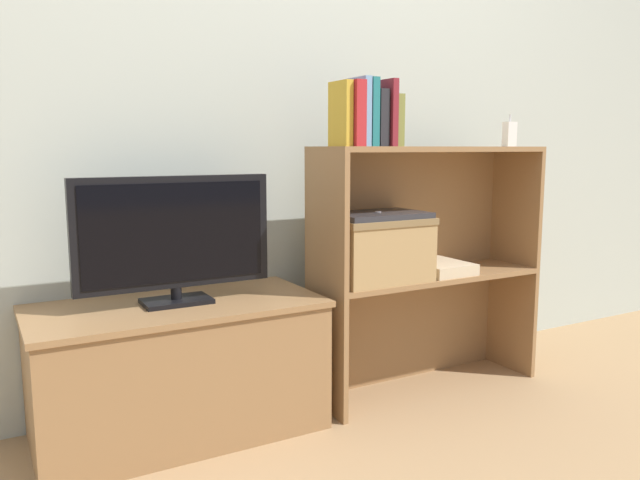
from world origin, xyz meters
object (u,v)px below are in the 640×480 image
book_maroon (383,113)px  book_crimson (350,114)px  book_skyblue (359,112)px  book_olive (390,121)px  book_mustard (340,114)px  book_charcoal (375,118)px  laptop (378,215)px  baby_monitor (509,134)px  tv_stand (179,368)px  magazine_stack (439,267)px  book_teal (366,113)px  storage_basket_left (377,247)px  tv (174,236)px

book_maroon → book_crimson: bearing=180.0°
book_skyblue → book_olive: bearing=0.0°
book_mustard → book_maroon: size_ratio=0.95×
book_charcoal → laptop: 0.35m
baby_monitor → book_maroon: bearing=-176.6°
tv_stand → magazine_stack: size_ratio=3.86×
book_teal → laptop: (0.07, 0.02, -0.37)m
laptop → tv_stand: bearing=172.4°
book_mustard → storage_basket_left: bearing=7.9°
book_charcoal → book_olive: 0.07m
book_skyblue → storage_basket_left: 0.50m
book_crimson → book_teal: bearing=-0.0°
book_skyblue → laptop: size_ratio=0.67×
book_olive → laptop: size_ratio=0.52×
tv_stand → book_charcoal: book_charcoal is taller
book_crimson → laptop: size_ratio=0.63×
tv_stand → book_skyblue: 1.07m
tv → book_skyblue: size_ratio=2.72×
book_skyblue → baby_monitor: (0.77, 0.04, -0.07)m
book_charcoal → book_maroon: book_maroon is taller
storage_basket_left → laptop: laptop is taller
tv → magazine_stack: size_ratio=2.62×
tv → book_skyblue: book_skyblue is taller
book_teal → book_skyblue: bearing=180.0°
tv_stand → book_charcoal: 1.10m
book_mustard → book_crimson: book_crimson is taller
book_mustard → magazine_stack: (0.48, 0.03, -0.59)m
book_maroon → laptop: book_maroon is taller
tv → magazine_stack: 1.06m
book_skyblue → book_teal: book_skyblue is taller
magazine_stack → book_teal: bearing=-175.5°
book_mustard → storage_basket_left: 0.51m
tv_stand → magazine_stack: bearing=-5.1°
tv_stand → book_maroon: size_ratio=4.07×
book_crimson → book_olive: size_ratio=1.21×
book_mustard → book_skyblue: size_ratio=0.93×
baby_monitor → book_mustard: bearing=-177.3°
tv → book_skyblue: 0.76m
book_crimson → tv_stand: bearing=168.4°
tv_stand → book_olive: bearing=-9.0°
book_skyblue → book_maroon: 0.10m
book_olive → laptop: (-0.03, 0.02, -0.34)m
book_olive → storage_basket_left: 0.46m
book_maroon → laptop: (-0.00, 0.02, -0.37)m
storage_basket_left → magazine_stack: 0.32m
book_mustard → book_olive: bearing=0.0°
book_teal → baby_monitor: size_ratio=1.78×
book_charcoal → storage_basket_left: book_charcoal is taller
book_crimson → baby_monitor: bearing=2.8°
laptop → book_skyblue: bearing=-166.6°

